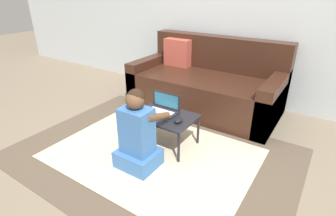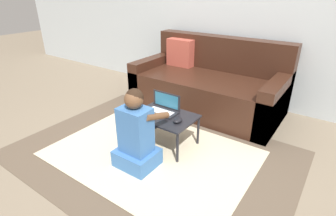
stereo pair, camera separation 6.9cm
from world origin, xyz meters
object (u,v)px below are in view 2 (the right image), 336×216
at_px(couch, 208,85).
at_px(laptop, 163,109).
at_px(laptop_desk, 165,119).
at_px(computer_mouse, 178,120).
at_px(person_seated, 136,135).

xyz_separation_m(couch, laptop, (0.01, -0.99, 0.05)).
bearing_deg(laptop_desk, computer_mouse, -13.57).
xyz_separation_m(couch, laptop_desk, (0.07, -1.04, -0.01)).
bearing_deg(laptop, couch, 90.49).
bearing_deg(laptop_desk, laptop, 141.59).
bearing_deg(computer_mouse, person_seated, -115.62).
xyz_separation_m(laptop, computer_mouse, (0.24, -0.09, -0.01)).
height_order(couch, laptop, couch).
distance_m(laptop, computer_mouse, 0.25).
distance_m(laptop_desk, laptop, 0.11).
bearing_deg(laptop_desk, person_seated, -90.70).
xyz_separation_m(laptop_desk, computer_mouse, (0.17, -0.04, 0.05)).
bearing_deg(person_seated, laptop_desk, 89.30).
bearing_deg(laptop, person_seated, -82.57).
bearing_deg(person_seated, laptop, 97.43).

